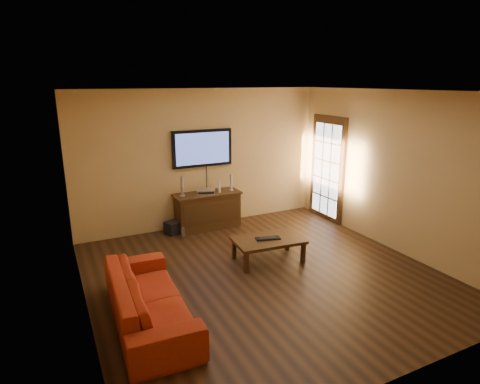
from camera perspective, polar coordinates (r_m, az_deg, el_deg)
ground_plane at (r=6.21m, az=3.35°, el=-11.63°), size 5.00×5.00×0.00m
room_walls at (r=6.18m, az=0.74°, el=4.86°), size 5.00×5.00×5.00m
french_door at (r=8.51m, az=12.30°, el=3.09°), size 0.07×1.02×2.22m
media_console at (r=7.95m, az=-4.62°, el=-2.62°), size 1.31×0.50×0.72m
television at (r=7.85m, az=-5.38°, el=6.22°), size 1.21×0.08×0.72m
coffee_table at (r=6.52m, az=4.05°, el=-7.04°), size 1.15×0.75×0.38m
sofa at (r=5.07m, az=-12.91°, el=-13.48°), size 0.70×2.11×0.82m
speaker_left at (r=7.65m, az=-8.27°, el=0.71°), size 0.11×0.11×0.38m
speaker_right at (r=7.97m, az=-1.29°, el=1.29°), size 0.09×0.09×0.33m
av_receiver at (r=7.82m, az=-4.88°, el=0.09°), size 0.42×0.36×0.08m
game_console at (r=7.90m, az=-2.96°, el=0.74°), size 0.08×0.15×0.20m
subwoofer at (r=7.79m, az=-9.58°, el=-5.04°), size 0.31×0.31×0.24m
bottle at (r=7.54m, az=-8.05°, el=-5.83°), size 0.08×0.08×0.22m
keyboard at (r=6.50m, az=3.98°, el=-6.58°), size 0.42×0.24×0.02m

